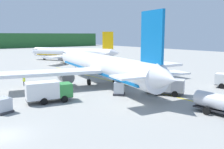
% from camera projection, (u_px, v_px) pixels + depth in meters
% --- Properties ---
extents(airliner_foreground, '(34.50, 41.55, 11.90)m').
position_uv_depth(airliner_foreground, '(100.00, 65.00, 45.45)').
color(airliner_foreground, white).
rests_on(airliner_foreground, ground).
extents(airliner_mid_apron, '(26.64, 31.42, 9.89)m').
position_uv_depth(airliner_mid_apron, '(72.00, 53.00, 83.60)').
color(airliner_mid_apron, white).
rests_on(airliner_mid_apron, ground).
extents(service_truck_fuel, '(6.27, 3.34, 2.81)m').
position_uv_depth(service_truck_fuel, '(49.00, 91.00, 32.75)').
color(service_truck_fuel, '#338C3F').
rests_on(service_truck_fuel, ground).
extents(service_truck_catering, '(2.66, 5.85, 2.40)m').
position_uv_depth(service_truck_catering, '(221.00, 103.00, 27.39)').
color(service_truck_catering, '#2659A5').
rests_on(service_truck_catering, ground).
extents(service_truck_pushback, '(4.92, 6.04, 2.75)m').
position_uv_depth(service_truck_pushback, '(164.00, 84.00, 37.03)').
color(service_truck_pushback, silver).
rests_on(service_truck_pushback, ground).
extents(cargo_container_mid, '(2.39, 2.39, 2.09)m').
position_uv_depth(cargo_container_mid, '(119.00, 88.00, 36.86)').
color(cargo_container_mid, '#333338').
rests_on(cargo_container_mid, ground).
extents(cargo_container_far, '(2.12, 2.12, 1.88)m').
position_uv_depth(cargo_container_far, '(3.00, 105.00, 28.35)').
color(cargo_container_far, '#333338').
rests_on(cargo_container_far, ground).
extents(crew_loader_left, '(0.37, 0.60, 1.67)m').
position_uv_depth(crew_loader_left, '(24.00, 80.00, 43.24)').
color(crew_loader_left, '#191E33').
rests_on(crew_loader_left, ground).
extents(apron_guide_line, '(0.30, 60.00, 0.01)m').
position_uv_depth(apron_guide_line, '(127.00, 85.00, 44.19)').
color(apron_guide_line, yellow).
rests_on(apron_guide_line, ground).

